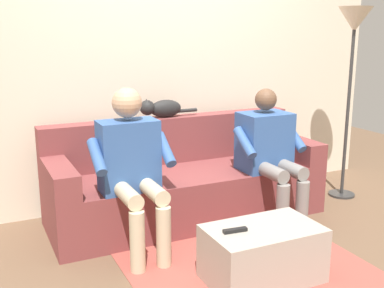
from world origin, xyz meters
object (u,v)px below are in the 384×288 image
cat_on_backrest (161,108)px  floor_lamp (354,36)px  person_right_seated (132,163)px  couch (185,183)px  remote_black (235,230)px  person_left_seated (269,148)px  coffee_table (262,254)px

cat_on_backrest → floor_lamp: (-1.64, 0.43, 0.59)m
person_right_seated → cat_on_backrest: size_ratio=2.21×
couch → remote_black: (0.19, 1.14, 0.08)m
person_left_seated → remote_black: person_left_seated is taller
person_right_seated → floor_lamp: bearing=-174.0°
couch → coffee_table: bearing=90.0°
couch → cat_on_backrest: (0.10, -0.26, 0.60)m
floor_lamp → cat_on_backrest: bearing=-14.8°
coffee_table → couch: bearing=-90.0°
person_left_seated → person_right_seated: bearing=2.1°
cat_on_backrest → floor_lamp: floor_lamp is taller
cat_on_backrest → person_left_seated: bearing=137.8°
remote_black → couch: bearing=-93.8°
person_left_seated → remote_black: size_ratio=7.13×
coffee_table → person_left_seated: bearing=-125.6°
coffee_table → remote_black: size_ratio=4.67×
cat_on_backrest → floor_lamp: size_ratio=0.30×
coffee_table → person_left_seated: 1.08m
couch → floor_lamp: bearing=173.6°
couch → remote_black: bearing=80.5°
couch → floor_lamp: (-1.54, 0.17, 1.18)m
coffee_table → cat_on_backrest: bearing=-86.0°
coffee_table → person_right_seated: (0.58, -0.76, 0.46)m
remote_black → floor_lamp: bearing=-145.1°
coffee_table → cat_on_backrest: (0.10, -1.42, 0.71)m
person_right_seated → remote_black: (-0.39, 0.75, -0.27)m
coffee_table → remote_black: remote_black is taller
person_right_seated → remote_black: person_right_seated is taller
couch → person_left_seated: person_left_seated is taller
floor_lamp → coffee_table: bearing=32.6°
person_right_seated → coffee_table: bearing=127.0°
coffee_table → cat_on_backrest: size_ratio=1.36×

